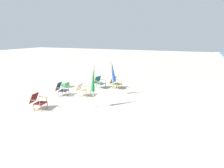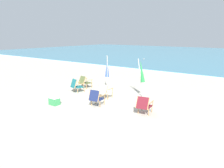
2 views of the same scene
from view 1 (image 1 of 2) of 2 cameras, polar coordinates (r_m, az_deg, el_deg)
The scene contains 9 objects.
ground_plane at distance 12.50m, azimuth -10.88°, elevation -3.01°, with size 80.00×80.00×0.00m, color #B7AF9E.
beach_chair_far_center at distance 13.66m, azimuth 0.94°, elevation 0.50°, with size 0.70×0.83×0.79m.
beach_chair_back_left at distance 13.80m, azimuth -3.64°, elevation 0.63°, with size 0.74×0.82×0.81m.
beach_chair_back_right at distance 12.05m, azimuth -8.42°, elevation -1.44°, with size 0.62×0.77×0.79m.
beach_chair_front_left at distance 10.46m, azimuth -20.54°, elevation -4.49°, with size 0.67×0.80×0.80m.
beach_chair_mid_center at distance 12.38m, azimuth -14.29°, elevation -1.29°, with size 0.68×0.78×0.81m.
umbrella_furled_blue at distance 11.99m, azimuth 0.30°, elevation 3.34°, with size 0.41×0.42×2.11m.
umbrella_furled_green at distance 9.93m, azimuth -5.43°, elevation 1.09°, with size 0.45×0.27×2.11m.
cooler_box at distance 14.41m, azimuth -13.17°, elevation -0.08°, with size 0.49×0.35×0.40m.
Camera 1 is at (9.79, 6.93, 3.51)m, focal length 32.00 mm.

